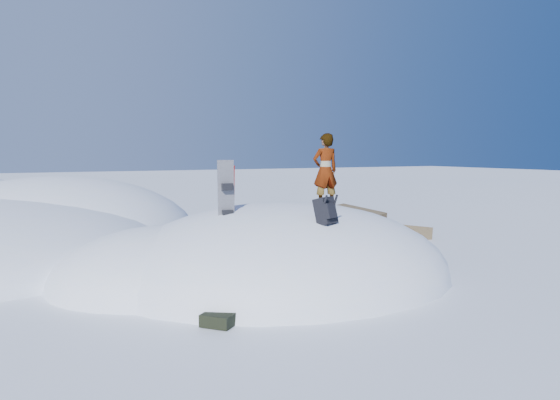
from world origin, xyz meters
name	(u,v)px	position (x,y,z in m)	size (l,w,h in m)	color
ground	(283,277)	(0.00, 0.00, 0.00)	(120.00, 120.00, 0.00)	white
snow_mound	(270,276)	(-0.17, 0.24, 0.00)	(8.00, 6.00, 3.00)	white
rock_outcrop	(350,241)	(3.72, 3.01, 0.01)	(4.68, 4.41, 1.68)	brown
snowboard_red	(228,199)	(-0.94, 0.55, 1.57)	(0.28, 0.21, 1.37)	red
snowboard_dark	(226,203)	(-1.30, -0.26, 1.57)	(0.31, 0.21, 1.62)	black
backpack	(326,211)	(0.04, -1.55, 1.49)	(0.44, 0.49, 0.56)	black
gear_pile	(225,315)	(-2.10, -2.16, 0.11)	(0.88, 0.76, 0.23)	black
person	(325,171)	(1.22, 0.36, 2.11)	(0.58, 0.38, 1.59)	slate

